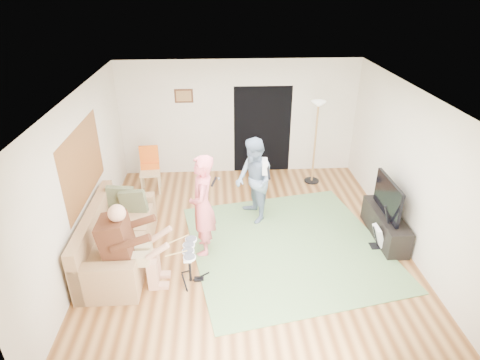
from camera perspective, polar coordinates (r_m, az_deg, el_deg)
The scene contains 19 objects.
floor at distance 7.37m, azimuth 1.24°, elevation -8.78°, with size 6.00×6.00×0.00m, color brown.
walls at distance 6.67m, azimuth 1.35°, elevation 0.66°, with size 5.50×6.00×2.70m, color beige, non-canonical shape.
ceiling at distance 6.19m, azimuth 1.49°, elevation 11.93°, with size 6.00×6.00×0.00m, color white.
window_blinds at distance 7.10m, azimuth -21.43°, elevation 2.20°, with size 2.05×2.05×0.00m, color #945B2D.
doorway at distance 9.58m, azimuth 3.20°, elevation 7.11°, with size 2.10×2.10×0.00m, color black.
picture_frame at distance 9.29m, azimuth -8.00°, elevation 11.76°, with size 0.42×0.03×0.32m, color #3F2314.
area_rug at distance 7.31m, azimuth 6.80°, elevation -9.24°, with size 3.31×3.37×0.02m, color #597D4C.
sofa at distance 7.14m, azimuth -17.49°, elevation -8.55°, with size 0.94×2.28×0.92m.
drummer at distance 6.38m, azimuth -15.18°, elevation -10.17°, with size 0.92×0.52×1.42m.
drum_kit at distance 6.42m, azimuth -7.17°, elevation -12.04°, with size 0.36×0.64×0.66m.
singer at distance 6.70m, azimuth -5.35°, elevation -3.68°, with size 0.66×0.43×1.81m, color #DE606C.
microphone at distance 6.48m, azimuth -3.75°, elevation -0.24°, with size 0.06×0.06×0.24m, color black, non-canonical shape.
guitarist at distance 7.61m, azimuth 1.98°, elevation -0.13°, with size 0.82×0.64×1.68m, color #7288A7.
guitar_held at distance 7.49m, azimuth 3.54°, elevation 1.97°, with size 0.12×0.60×0.26m, color white, non-canonical shape.
guitar_spare at distance 7.51m, azimuth 19.16°, elevation -7.48°, with size 0.31×0.28×0.85m.
torchiere_lamp at distance 9.06m, azimuth 10.81°, elevation 7.26°, with size 0.34×0.34×1.92m.
dining_chair at distance 9.09m, azimuth -12.56°, elevation 0.58°, with size 0.46×0.48×1.01m.
tv_cabinet at distance 7.82m, azimuth 19.95°, elevation -6.10°, with size 0.40×1.40×0.50m, color black.
television at distance 7.50m, azimuth 20.31°, elevation -2.27°, with size 0.06×1.05×0.65m, color black.
Camera 1 is at (-0.51, -5.95, 4.32)m, focal length 30.00 mm.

